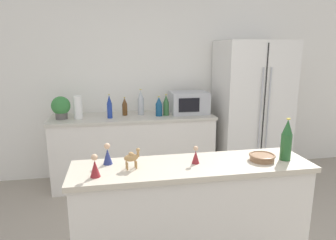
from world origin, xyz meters
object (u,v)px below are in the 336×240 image
(back_bottle_0, at_px, (125,107))
(wise_man_figurine_crimson, at_px, (108,155))
(refrigerator, at_px, (251,110))
(back_bottle_1, at_px, (109,107))
(camel_figurine, at_px, (132,157))
(wise_man_figurine_blue, at_px, (95,167))
(back_bottle_2, at_px, (166,105))
(back_bottle_4, at_px, (141,103))
(wine_bottle, at_px, (287,140))
(wise_man_figurine_purple, at_px, (195,156))
(fruit_bowl, at_px, (262,157))
(microwave, at_px, (189,103))
(paper_towel_roll, at_px, (78,107))
(potted_plant, at_px, (61,107))
(back_bottle_3, at_px, (159,107))

(back_bottle_0, bearing_deg, wise_man_figurine_crimson, -96.17)
(refrigerator, relative_size, back_bottle_1, 6.21)
(back_bottle_0, bearing_deg, camel_figurine, -91.05)
(refrigerator, height_order, wise_man_figurine_blue, refrigerator)
(back_bottle_2, xyz_separation_m, wise_man_figurine_blue, (-0.78, -1.88, -0.02))
(back_bottle_2, bearing_deg, wise_man_figurine_crimson, -112.79)
(refrigerator, bearing_deg, back_bottle_4, 176.24)
(wine_bottle, xyz_separation_m, wise_man_figurine_purple, (-0.65, 0.05, -0.09))
(wise_man_figurine_blue, bearing_deg, back_bottle_4, 76.65)
(refrigerator, height_order, fruit_bowl, refrigerator)
(back_bottle_2, relative_size, camel_figurine, 1.95)
(back_bottle_0, bearing_deg, wise_man_figurine_blue, -97.63)
(microwave, bearing_deg, wise_man_figurine_purple, -103.05)
(back_bottle_0, distance_m, back_bottle_4, 0.21)
(wine_bottle, bearing_deg, microwave, 96.48)
(paper_towel_roll, distance_m, back_bottle_0, 0.57)
(back_bottle_1, xyz_separation_m, fruit_bowl, (1.06, -1.78, -0.07))
(wine_bottle, distance_m, camel_figurine, 1.08)
(fruit_bowl, distance_m, camel_figurine, 0.91)
(microwave, height_order, camel_figurine, microwave)
(wise_man_figurine_crimson, bearing_deg, camel_figurine, -35.75)
(refrigerator, bearing_deg, back_bottle_2, -179.86)
(wise_man_figurine_crimson, bearing_deg, wise_man_figurine_purple, -9.23)
(wise_man_figurine_purple, bearing_deg, wine_bottle, -4.35)
(potted_plant, relative_size, back_bottle_2, 1.02)
(wine_bottle, relative_size, wise_man_figurine_blue, 2.06)
(paper_towel_roll, relative_size, back_bottle_2, 1.03)
(wise_man_figurine_blue, bearing_deg, fruit_bowl, 3.66)
(paper_towel_roll, relative_size, microwave, 0.57)
(back_bottle_1, bearing_deg, wise_man_figurine_crimson, -90.21)
(potted_plant, distance_m, wise_man_figurine_purple, 2.14)
(wise_man_figurine_crimson, bearing_deg, back_bottle_4, 77.41)
(back_bottle_2, xyz_separation_m, back_bottle_4, (-0.31, 0.10, 0.03))
(camel_figurine, height_order, wise_man_figurine_crimson, wise_man_figurine_crimson)
(microwave, xyz_separation_m, wine_bottle, (0.22, -1.91, 0.04))
(microwave, height_order, back_bottle_0, microwave)
(wise_man_figurine_blue, bearing_deg, camel_figurine, 21.41)
(microwave, distance_m, wine_bottle, 1.92)
(back_bottle_0, relative_size, back_bottle_4, 0.70)
(potted_plant, bearing_deg, refrigerator, -0.50)
(potted_plant, bearing_deg, back_bottle_2, -1.07)
(back_bottle_3, relative_size, wine_bottle, 0.82)
(microwave, bearing_deg, potted_plant, -177.88)
(back_bottle_3, height_order, wise_man_figurine_crimson, back_bottle_3)
(microwave, relative_size, wine_bottle, 1.59)
(back_bottle_1, bearing_deg, wine_bottle, -55.43)
(microwave, bearing_deg, paper_towel_roll, -176.78)
(microwave, height_order, back_bottle_1, back_bottle_1)
(paper_towel_roll, height_order, wise_man_figurine_crimson, paper_towel_roll)
(fruit_bowl, distance_m, wise_man_figurine_purple, 0.48)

